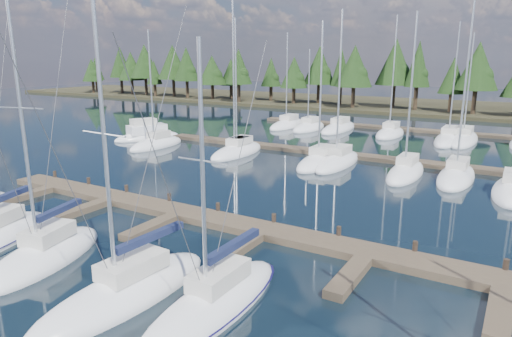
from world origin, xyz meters
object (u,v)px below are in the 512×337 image
Objects in this scene: front_sailboat_2 at (45,256)px; front_sailboat_4 at (214,304)px; front_sailboat_3 at (126,292)px; main_dock at (260,234)px; motor_yacht_left at (147,135)px.

front_sailboat_4 is at bearing 3.42° from front_sailboat_2.
front_sailboat_3 is 3.83m from front_sailboat_4.
front_sailboat_3 is at bearing -99.66° from main_dock.
front_sailboat_3 reaches higher than front_sailboat_4.
main_dock is 7.74m from front_sailboat_4.
front_sailboat_2 is 1.59× the size of motor_yacht_left.
front_sailboat_2 is 9.79m from front_sailboat_4.
front_sailboat_3 is 1.13× the size of front_sailboat_4.
motor_yacht_left is (-20.08, 28.04, 0.16)m from front_sailboat_2.
main_dock is at bearing -35.94° from motor_yacht_left.
main_dock is at bearing 80.34° from front_sailboat_3.
motor_yacht_left is (-29.85, 27.46, 0.19)m from front_sailboat_4.
front_sailboat_2 is 6.13m from front_sailboat_3.
motor_yacht_left is (-27.64, 20.04, 0.26)m from main_dock.
main_dock is 8.65m from front_sailboat_3.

